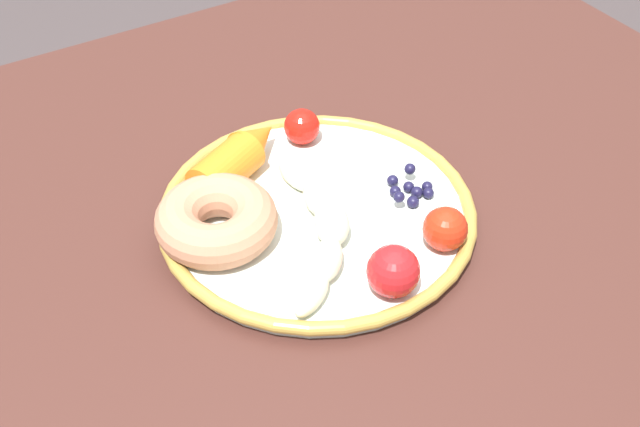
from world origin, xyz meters
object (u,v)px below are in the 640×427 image
at_px(dining_table, 312,298).
at_px(tomato_near, 393,271).
at_px(tomato_far, 445,229).
at_px(carrot_orange, 241,155).
at_px(banana, 319,228).
at_px(donut, 216,220).
at_px(plate, 320,216).
at_px(tomato_mid, 302,127).
at_px(blueberry_pile, 410,189).

height_order(dining_table, tomato_near, tomato_near).
bearing_deg(tomato_far, carrot_orange, -60.26).
height_order(carrot_orange, tomato_near, tomato_near).
distance_m(banana, donut, 0.09).
xyz_separation_m(carrot_orange, tomato_near, (-0.03, 0.20, 0.00)).
xyz_separation_m(banana, donut, (0.07, -0.05, 0.01)).
height_order(plate, tomato_far, tomato_far).
height_order(carrot_orange, tomato_far, carrot_orange).
distance_m(plate, tomato_near, 0.11).
bearing_deg(tomato_mid, carrot_orange, 9.74).
height_order(dining_table, tomato_mid, tomato_mid).
bearing_deg(banana, tomato_far, 143.97).
distance_m(dining_table, tomato_far, 0.18).
height_order(dining_table, plate, plate).
height_order(banana, carrot_orange, carrot_orange).
height_order(banana, blueberry_pile, banana).
distance_m(plate, tomato_mid, 0.11).
relative_size(banana, tomato_mid, 5.05).
bearing_deg(plate, dining_table, -35.59).
bearing_deg(donut, tomato_far, 145.52).
relative_size(banana, tomato_far, 4.65).
height_order(dining_table, banana, banana).
relative_size(banana, tomato_near, 4.13).
height_order(carrot_orange, blueberry_pile, carrot_orange).
relative_size(dining_table, tomato_mid, 29.11).
distance_m(donut, tomato_far, 0.19).
xyz_separation_m(banana, tomato_mid, (-0.06, -0.13, 0.01)).
xyz_separation_m(tomato_mid, tomato_far, (-0.03, 0.19, 0.00)).
relative_size(blueberry_pile, tomato_far, 1.23).
bearing_deg(tomato_far, tomato_mid, -81.53).
bearing_deg(blueberry_pile, dining_table, -16.06).
bearing_deg(donut, carrot_orange, -130.68).
height_order(blueberry_pile, tomato_near, tomato_near).
xyz_separation_m(donut, blueberry_pile, (-0.17, 0.04, -0.01)).
xyz_separation_m(banana, tomato_far, (-0.09, 0.06, 0.01)).
bearing_deg(tomato_mid, tomato_near, 79.51).
height_order(plate, tomato_near, tomato_near).
xyz_separation_m(plate, tomato_mid, (-0.04, -0.10, 0.02)).
distance_m(dining_table, carrot_orange, 0.16).
height_order(plate, donut, donut).
xyz_separation_m(blueberry_pile, tomato_mid, (0.04, -0.12, 0.01)).
bearing_deg(blueberry_pile, tomato_mid, -70.69).
bearing_deg(blueberry_pile, plate, -14.20).
relative_size(dining_table, carrot_orange, 8.61).
height_order(blueberry_pile, tomato_far, tomato_far).
height_order(donut, blueberry_pile, donut).
xyz_separation_m(tomato_near, tomato_mid, (-0.04, -0.21, -0.00)).
bearing_deg(tomato_far, blueberry_pile, -101.91).
bearing_deg(banana, carrot_orange, -82.32).
xyz_separation_m(dining_table, banana, (0.01, 0.03, 0.12)).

